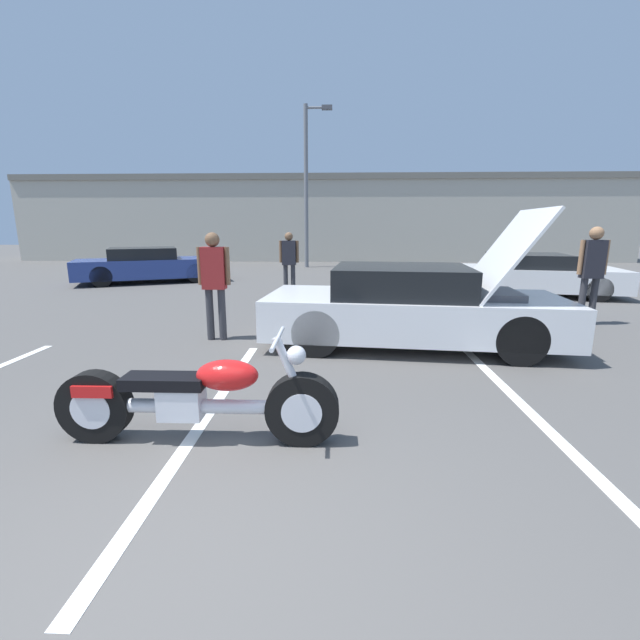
{
  "coord_description": "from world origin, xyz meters",
  "views": [
    {
      "loc": [
        0.89,
        -1.9,
        1.82
      ],
      "look_at": [
        0.7,
        2.71,
        0.8
      ],
      "focal_mm": 24.0,
      "sensor_mm": 36.0,
      "label": 1
    }
  ],
  "objects_px": {
    "show_car_hood_open": "(413,307)",
    "spectator_midground": "(592,267)",
    "parked_car_right_row": "(531,275)",
    "parked_car_left_row": "(149,265)",
    "spectator_by_show_car": "(289,258)",
    "motorcycle": "(197,399)",
    "light_pole": "(308,180)",
    "spectator_near_motorcycle": "(214,277)"
  },
  "relations": [
    {
      "from": "light_pole",
      "to": "parked_car_right_row",
      "type": "xyz_separation_m",
      "value": [
        6.51,
        -7.7,
        -3.25
      ]
    },
    {
      "from": "show_car_hood_open",
      "to": "light_pole",
      "type": "bearing_deg",
      "value": 106.51
    },
    {
      "from": "parked_car_right_row",
      "to": "spectator_midground",
      "type": "bearing_deg",
      "value": -87.84
    },
    {
      "from": "spectator_near_motorcycle",
      "to": "spectator_midground",
      "type": "bearing_deg",
      "value": 11.55
    },
    {
      "from": "motorcycle",
      "to": "parked_car_right_row",
      "type": "height_order",
      "value": "parked_car_right_row"
    },
    {
      "from": "spectator_by_show_car",
      "to": "parked_car_left_row",
      "type": "bearing_deg",
      "value": 153.3
    },
    {
      "from": "motorcycle",
      "to": "spectator_midground",
      "type": "bearing_deg",
      "value": 38.53
    },
    {
      "from": "motorcycle",
      "to": "parked_car_left_row",
      "type": "bearing_deg",
      "value": 115.16
    },
    {
      "from": "parked_car_right_row",
      "to": "spectator_by_show_car",
      "type": "relative_size",
      "value": 2.72
    },
    {
      "from": "motorcycle",
      "to": "parked_car_right_row",
      "type": "xyz_separation_m",
      "value": [
        6.38,
        8.34,
        0.15
      ]
    },
    {
      "from": "parked_car_right_row",
      "to": "spectator_midground",
      "type": "xyz_separation_m",
      "value": [
        -0.54,
        -3.62,
        0.55
      ]
    },
    {
      "from": "show_car_hood_open",
      "to": "motorcycle",
      "type": "bearing_deg",
      "value": -120.87
    },
    {
      "from": "spectator_midground",
      "to": "motorcycle",
      "type": "bearing_deg",
      "value": -141.11
    },
    {
      "from": "light_pole",
      "to": "motorcycle",
      "type": "xyz_separation_m",
      "value": [
        0.13,
        -16.04,
        -3.4
      ]
    },
    {
      "from": "spectator_by_show_car",
      "to": "spectator_midground",
      "type": "xyz_separation_m",
      "value": [
        5.96,
        -3.34,
        0.1
      ]
    },
    {
      "from": "spectator_near_motorcycle",
      "to": "spectator_midground",
      "type": "distance_m",
      "value": 6.76
    },
    {
      "from": "show_car_hood_open",
      "to": "parked_car_right_row",
      "type": "bearing_deg",
      "value": 57.66
    },
    {
      "from": "parked_car_left_row",
      "to": "spectator_near_motorcycle",
      "type": "xyz_separation_m",
      "value": [
        4.25,
        -7.17,
        0.48
      ]
    },
    {
      "from": "light_pole",
      "to": "parked_car_left_row",
      "type": "xyz_separation_m",
      "value": [
        -4.9,
        -5.5,
        -3.23
      ]
    },
    {
      "from": "show_car_hood_open",
      "to": "spectator_by_show_car",
      "type": "bearing_deg",
      "value": 122.21
    },
    {
      "from": "show_car_hood_open",
      "to": "spectator_near_motorcycle",
      "type": "distance_m",
      "value": 3.15
    },
    {
      "from": "light_pole",
      "to": "spectator_near_motorcycle",
      "type": "xyz_separation_m",
      "value": [
        -0.65,
        -12.68,
        -2.76
      ]
    },
    {
      "from": "parked_car_left_row",
      "to": "spectator_by_show_car",
      "type": "xyz_separation_m",
      "value": [
        4.92,
        -2.47,
        0.43
      ]
    },
    {
      "from": "spectator_by_show_car",
      "to": "light_pole",
      "type": "bearing_deg",
      "value": 90.15
    },
    {
      "from": "spectator_by_show_car",
      "to": "spectator_near_motorcycle",
      "type": "bearing_deg",
      "value": -98.12
    },
    {
      "from": "light_pole",
      "to": "parked_car_right_row",
      "type": "distance_m",
      "value": 10.6
    },
    {
      "from": "motorcycle",
      "to": "parked_car_right_row",
      "type": "bearing_deg",
      "value": 52.2
    },
    {
      "from": "show_car_hood_open",
      "to": "spectator_midground",
      "type": "distance_m",
      "value": 3.87
    },
    {
      "from": "parked_car_right_row",
      "to": "motorcycle",
      "type": "bearing_deg",
      "value": -116.85
    },
    {
      "from": "show_car_hood_open",
      "to": "parked_car_right_row",
      "type": "relative_size",
      "value": 1.01
    },
    {
      "from": "parked_car_left_row",
      "to": "spectator_midground",
      "type": "height_order",
      "value": "spectator_midground"
    },
    {
      "from": "show_car_hood_open",
      "to": "parked_car_left_row",
      "type": "height_order",
      "value": "show_car_hood_open"
    },
    {
      "from": "spectator_near_motorcycle",
      "to": "spectator_by_show_car",
      "type": "height_order",
      "value": "spectator_near_motorcycle"
    },
    {
      "from": "show_car_hood_open",
      "to": "spectator_by_show_car",
      "type": "height_order",
      "value": "show_car_hood_open"
    },
    {
      "from": "motorcycle",
      "to": "spectator_midground",
      "type": "relative_size",
      "value": 1.32
    },
    {
      "from": "parked_car_right_row",
      "to": "spectator_by_show_car",
      "type": "xyz_separation_m",
      "value": [
        -6.49,
        -0.28,
        0.45
      ]
    },
    {
      "from": "spectator_near_motorcycle",
      "to": "spectator_by_show_car",
      "type": "xyz_separation_m",
      "value": [
        0.67,
        4.7,
        -0.04
      ]
    },
    {
      "from": "light_pole",
      "to": "parked_car_right_row",
      "type": "height_order",
      "value": "light_pole"
    },
    {
      "from": "parked_car_left_row",
      "to": "show_car_hood_open",
      "type": "bearing_deg",
      "value": -68.6
    },
    {
      "from": "light_pole",
      "to": "spectator_midground",
      "type": "xyz_separation_m",
      "value": [
        5.98,
        -11.32,
        -2.7
      ]
    },
    {
      "from": "parked_car_right_row",
      "to": "light_pole",
      "type": "bearing_deg",
      "value": 140.81
    },
    {
      "from": "parked_car_right_row",
      "to": "spectator_near_motorcycle",
      "type": "relative_size",
      "value": 2.62
    }
  ]
}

